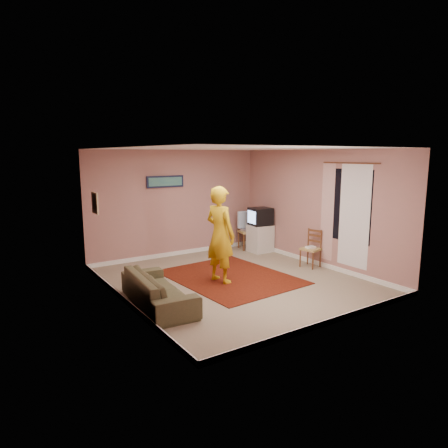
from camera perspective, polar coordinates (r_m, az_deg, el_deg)
ground at (r=8.05m, az=1.46°, el=-8.12°), size 5.00×5.00×0.00m
wall_back at (r=9.88m, az=-6.81°, el=2.93°), size 4.50×0.02×2.60m
wall_front at (r=5.90m, az=15.50°, el=-2.10°), size 4.50×0.02×2.60m
wall_left at (r=6.73m, az=-14.42°, el=-0.58°), size 0.02×5.00×2.60m
wall_right at (r=9.20m, az=13.10°, el=2.23°), size 0.02×5.00×2.60m
ceiling at (r=7.65m, az=1.55°, el=10.73°), size 4.50×5.00×0.02m
baseboard_back at (r=10.10m, az=-6.64°, el=-4.14°), size 4.50×0.02×0.10m
baseboard_front at (r=6.28m, az=14.89°, el=-13.31°), size 4.50×0.02×0.10m
baseboard_left at (r=7.07m, az=-13.90°, el=-10.59°), size 0.02×5.00×0.10m
baseboard_right at (r=9.44m, az=12.76°, el=-5.32°), size 0.02×5.00×0.10m
window at (r=8.59m, az=17.45°, el=2.50°), size 0.01×1.10×1.50m
curtain_sheer at (r=8.51m, az=18.10°, el=1.04°), size 0.01×0.75×2.10m
curtain_floral at (r=8.95m, az=14.55°, el=1.63°), size 0.01×0.35×2.10m
curtain_rod at (r=8.49m, az=17.57°, el=8.31°), size 0.02×1.40×0.02m
picture_back at (r=9.67m, az=-8.38°, el=6.02°), size 0.95×0.04×0.28m
picture_left at (r=8.22m, az=-17.93°, el=2.87°), size 0.04×0.38×0.42m
area_rug at (r=8.27m, az=0.92°, el=-7.57°), size 2.30×2.79×0.01m
tv_cabinet at (r=10.35m, az=5.18°, el=-2.06°), size 0.55×0.50×0.70m
crt_tv at (r=10.25m, az=5.21°, el=1.08°), size 0.57×0.52×0.45m
chair_a at (r=10.58m, az=3.42°, el=-0.45°), size 0.52×0.50×0.52m
dvd_player at (r=10.59m, az=3.42°, el=-0.81°), size 0.35×0.27×0.06m
blue_throw at (r=10.66m, az=2.96°, el=0.67°), size 0.43×0.05×0.45m
chair_b at (r=9.09m, az=12.29°, el=-2.88°), size 0.44×0.45×0.46m
game_console at (r=9.10m, az=12.28°, el=-3.26°), size 0.21×0.16×0.04m
sofa at (r=6.82m, az=-9.40°, el=-9.18°), size 0.89×1.95×0.55m
person at (r=7.75m, az=-0.55°, el=-1.55°), size 0.60×0.78×1.90m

